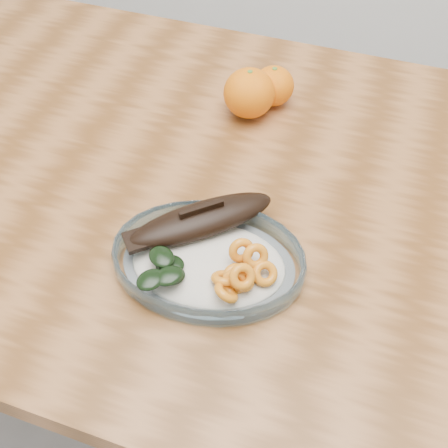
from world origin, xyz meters
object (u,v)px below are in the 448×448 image
object	(u,v)px
dining_table	(211,220)
orange_right	(273,86)
plated_meal	(208,258)
orange_left	(249,93)

from	to	relation	value
dining_table	orange_right	size ratio (longest dim) A/B	17.75
dining_table	plated_meal	world-z (taller)	plated_meal
dining_table	orange_right	bearing A→B (deg)	79.02
orange_left	orange_right	xyz separation A→B (m)	(0.03, 0.04, -0.01)
dining_table	orange_left	distance (m)	0.21
plated_meal	orange_right	world-z (taller)	plated_meal
orange_right	plated_meal	bearing A→B (deg)	-87.31
dining_table	plated_meal	bearing A→B (deg)	-70.48
orange_left	orange_right	size ratio (longest dim) A/B	1.22
plated_meal	orange_right	distance (m)	0.36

